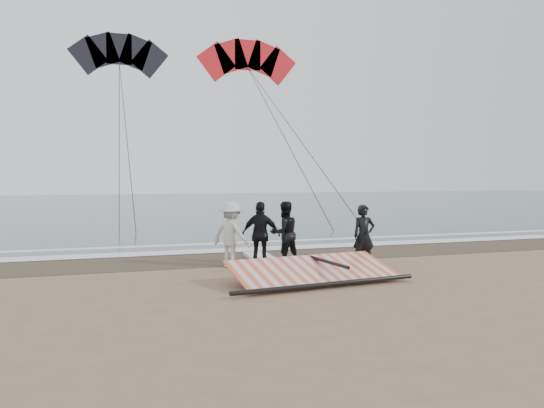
{
  "coord_description": "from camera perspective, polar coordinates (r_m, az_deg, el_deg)",
  "views": [
    {
      "loc": [
        -5.16,
        -10.1,
        2.32
      ],
      "look_at": [
        -0.95,
        3.0,
        1.6
      ],
      "focal_mm": 35.0,
      "sensor_mm": 36.0,
      "label": 1
    }
  ],
  "objects": [
    {
      "name": "board_white",
      "position": [
        13.84,
        8.23,
        -6.47
      ],
      "size": [
        0.93,
        2.58,
        0.1
      ],
      "primitive_type": "cube",
      "rotation": [
        0.0,
        0.0,
        0.09
      ],
      "color": "silver",
      "rests_on": "ground"
    },
    {
      "name": "foam_far",
      "position": [
        18.58,
        -1.57,
        -4.09
      ],
      "size": [
        120.0,
        0.45,
        0.01
      ],
      "primitive_type": "cube",
      "color": "white",
      "rests_on": "sea"
    },
    {
      "name": "kite_red",
      "position": [
        36.75,
        -2.61,
        14.81
      ],
      "size": [
        7.7,
        7.46,
        17.55
      ],
      "color": "red",
      "rests_on": "ground"
    },
    {
      "name": "ground",
      "position": [
        11.58,
        9.14,
        -8.6
      ],
      "size": [
        120.0,
        120.0,
        0.0
      ],
      "primitive_type": "plane",
      "color": "#8C704C",
      "rests_on": "ground"
    },
    {
      "name": "kite_dark",
      "position": [
        37.1,
        -16.11,
        14.9
      ],
      "size": [
        6.99,
        7.39,
        17.52
      ],
      "color": "black",
      "rests_on": "ground"
    },
    {
      "name": "foam_near",
      "position": [
        16.97,
        0.04,
        -4.77
      ],
      "size": [
        120.0,
        0.9,
        0.01
      ],
      "primitive_type": "cube",
      "color": "white",
      "rests_on": "sea"
    },
    {
      "name": "sail_rig",
      "position": [
        11.82,
        3.89,
        -7.37
      ],
      "size": [
        4.23,
        2.12,
        0.49
      ],
      "color": "black",
      "rests_on": "ground"
    },
    {
      "name": "sea",
      "position": [
        43.47,
        -10.98,
        -0.1
      ],
      "size": [
        120.0,
        54.0,
        0.02
      ],
      "primitive_type": "cube",
      "color": "#233838",
      "rests_on": "ground"
    },
    {
      "name": "trio_cluster",
      "position": [
        13.6,
        -1.71,
        -3.27
      ],
      "size": [
        2.45,
        1.33,
        1.69
      ],
      "color": "black",
      "rests_on": "ground"
    },
    {
      "name": "man_main",
      "position": [
        13.74,
        9.85,
        -3.4
      ],
      "size": [
        0.61,
        0.43,
        1.6
      ],
      "primitive_type": "imported",
      "rotation": [
        0.0,
        0.0,
        -0.08
      ],
      "color": "black",
      "rests_on": "ground"
    },
    {
      "name": "board_cream",
      "position": [
        14.55,
        -0.94,
        -5.98
      ],
      "size": [
        0.81,
        2.49,
        0.1
      ],
      "primitive_type": "cube",
      "rotation": [
        0.0,
        0.0,
        -0.06
      ],
      "color": "silver",
      "rests_on": "ground"
    },
    {
      "name": "wet_sand",
      "position": [
        15.66,
        1.62,
        -5.5
      ],
      "size": [
        120.0,
        2.8,
        0.01
      ],
      "primitive_type": "cube",
      "color": "#4C3D2B",
      "rests_on": "ground"
    }
  ]
}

